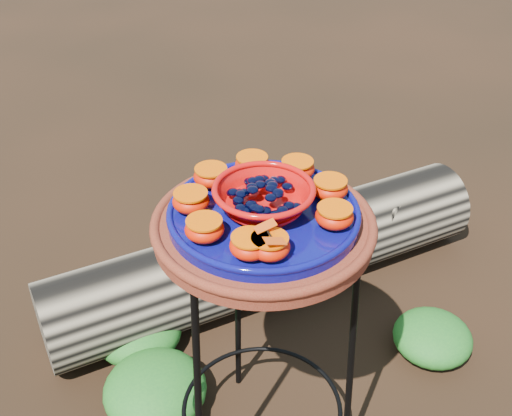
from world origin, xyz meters
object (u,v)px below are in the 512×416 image
object	(u,v)px
terracotta_saucer	(263,228)
driftwood_log	(269,256)
plant_stand	(262,353)
red_bowl	(264,199)
cobalt_plate	(264,215)

from	to	relation	value
terracotta_saucer	driftwood_log	world-z (taller)	terracotta_saucer
plant_stand	red_bowl	bearing A→B (deg)	0.00
cobalt_plate	terracotta_saucer	bearing A→B (deg)	0.00
cobalt_plate	driftwood_log	size ratio (longest dim) A/B	0.26
terracotta_saucer	red_bowl	world-z (taller)	red_bowl
plant_stand	driftwood_log	xyz separation A→B (m)	(0.21, 0.58, -0.21)
plant_stand	red_bowl	distance (m)	0.44
driftwood_log	cobalt_plate	bearing A→B (deg)	-110.14
terracotta_saucer	cobalt_plate	world-z (taller)	cobalt_plate
cobalt_plate	driftwood_log	world-z (taller)	cobalt_plate
plant_stand	terracotta_saucer	size ratio (longest dim) A/B	1.57
terracotta_saucer	plant_stand	bearing A→B (deg)	0.00
terracotta_saucer	red_bowl	bearing A→B (deg)	0.00
terracotta_saucer	red_bowl	distance (m)	0.07
terracotta_saucer	red_bowl	xyz separation A→B (m)	(0.00, 0.00, 0.07)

